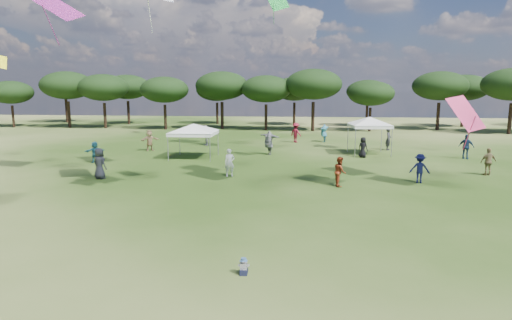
{
  "coord_description": "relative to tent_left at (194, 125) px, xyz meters",
  "views": [
    {
      "loc": [
        1.82,
        -9.06,
        5.27
      ],
      "look_at": [
        0.23,
        6.0,
        2.71
      ],
      "focal_mm": 30.0,
      "sensor_mm": 36.0,
      "label": 1
    }
  ],
  "objects": [
    {
      "name": "tent_right",
      "position": [
        13.49,
        3.23,
        0.4
      ],
      "size": [
        6.0,
        6.0,
        3.3
      ],
      "rotation": [
        0.0,
        0.0,
        0.1
      ],
      "color": "gray",
      "rests_on": "ground"
    },
    {
      "name": "tree_line",
      "position": [
        8.63,
        24.97,
        2.94
      ],
      "size": [
        108.78,
        17.63,
        7.77
      ],
      "color": "black",
      "rests_on": "ground"
    },
    {
      "name": "toddler",
      "position": [
        6.5,
        -20.08,
        -2.26
      ],
      "size": [
        0.33,
        0.37,
        0.5
      ],
      "rotation": [
        0.0,
        0.0,
        0.05
      ],
      "color": "black",
      "rests_on": "ground"
    },
    {
      "name": "ground",
      "position": [
        6.24,
        -22.44,
        -2.48
      ],
      "size": [
        140.0,
        140.0,
        0.0
      ],
      "primitive_type": "plane",
      "color": "#2D4815",
      "rests_on": "ground"
    },
    {
      "name": "tent_left",
      "position": [
        0.0,
        0.0,
        0.0
      ],
      "size": [
        6.66,
        6.66,
        2.91
      ],
      "rotation": [
        0.0,
        0.0,
        0.0
      ],
      "color": "gray",
      "rests_on": "ground"
    },
    {
      "name": "festival_crowd",
      "position": [
        6.6,
        2.22,
        -1.59
      ],
      "size": [
        28.16,
        20.81,
        1.92
      ],
      "color": "#28282C",
      "rests_on": "ground"
    }
  ]
}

